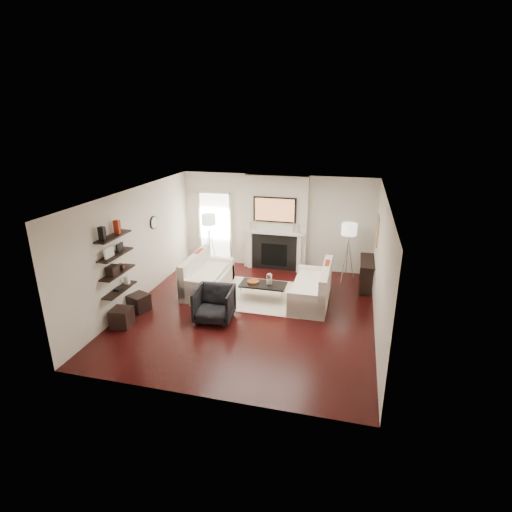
% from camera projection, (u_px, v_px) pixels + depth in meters
% --- Properties ---
extents(room_envelope, '(6.00, 6.00, 6.00)m').
position_uv_depth(room_envelope, '(249.00, 256.00, 8.67)').
color(room_envelope, black).
rests_on(room_envelope, ground).
extents(chimney_breast, '(1.80, 0.25, 2.70)m').
position_uv_depth(chimney_breast, '(276.00, 223.00, 11.30)').
color(chimney_breast, silver).
rests_on(chimney_breast, floor).
extents(fireplace_surround, '(1.30, 0.02, 1.04)m').
position_uv_depth(fireplace_surround, '(274.00, 252.00, 11.45)').
color(fireplace_surround, black).
rests_on(fireplace_surround, floor).
extents(firebox, '(0.75, 0.02, 0.65)m').
position_uv_depth(firebox, '(274.00, 255.00, 11.47)').
color(firebox, black).
rests_on(firebox, floor).
extents(mantel_pilaster_l, '(0.12, 0.08, 1.10)m').
position_uv_depth(mantel_pilaster_l, '(250.00, 250.00, 11.58)').
color(mantel_pilaster_l, white).
rests_on(mantel_pilaster_l, floor).
extents(mantel_pilaster_r, '(0.12, 0.08, 1.10)m').
position_uv_depth(mantel_pilaster_r, '(299.00, 254.00, 11.25)').
color(mantel_pilaster_r, white).
rests_on(mantel_pilaster_r, floor).
extents(mantel_shelf, '(1.70, 0.18, 0.07)m').
position_uv_depth(mantel_shelf, '(274.00, 233.00, 11.21)').
color(mantel_shelf, white).
rests_on(mantel_shelf, chimney_breast).
extents(tv_body, '(1.20, 0.06, 0.70)m').
position_uv_depth(tv_body, '(275.00, 210.00, 11.01)').
color(tv_body, black).
rests_on(tv_body, chimney_breast).
extents(tv_screen, '(1.10, 0.00, 0.62)m').
position_uv_depth(tv_screen, '(274.00, 210.00, 10.98)').
color(tv_screen, '#BF723F').
rests_on(tv_screen, tv_body).
extents(candlestick_l_tall, '(0.04, 0.04, 0.30)m').
position_uv_depth(candlestick_l_tall, '(255.00, 225.00, 11.28)').
color(candlestick_l_tall, silver).
rests_on(candlestick_l_tall, mantel_shelf).
extents(candlestick_l_short, '(0.04, 0.04, 0.24)m').
position_uv_depth(candlestick_l_short, '(251.00, 226.00, 11.32)').
color(candlestick_l_short, silver).
rests_on(candlestick_l_short, mantel_shelf).
extents(candlestick_r_tall, '(0.04, 0.04, 0.30)m').
position_uv_depth(candlestick_r_tall, '(294.00, 228.00, 11.03)').
color(candlestick_r_tall, silver).
rests_on(candlestick_r_tall, mantel_shelf).
extents(candlestick_r_short, '(0.04, 0.04, 0.24)m').
position_uv_depth(candlestick_r_short, '(298.00, 229.00, 11.01)').
color(candlestick_r_short, silver).
rests_on(candlestick_r_short, mantel_shelf).
extents(hallway_panel, '(0.90, 0.02, 2.10)m').
position_uv_depth(hallway_panel, '(216.00, 228.00, 11.92)').
color(hallway_panel, white).
rests_on(hallway_panel, floor).
extents(door_trim_l, '(0.06, 0.06, 2.16)m').
position_uv_depth(door_trim_l, '(200.00, 227.00, 12.01)').
color(door_trim_l, white).
rests_on(door_trim_l, floor).
extents(door_trim_r, '(0.06, 0.06, 2.16)m').
position_uv_depth(door_trim_r, '(231.00, 229.00, 11.79)').
color(door_trim_r, white).
rests_on(door_trim_r, floor).
extents(door_trim_top, '(1.02, 0.06, 0.06)m').
position_uv_depth(door_trim_top, '(214.00, 192.00, 11.54)').
color(door_trim_top, white).
rests_on(door_trim_top, wall_back).
extents(rug, '(2.60, 2.00, 0.01)m').
position_uv_depth(rug, '(253.00, 294.00, 10.01)').
color(rug, beige).
rests_on(rug, floor).
extents(loveseat_left_base, '(0.85, 1.80, 0.42)m').
position_uv_depth(loveseat_left_base, '(208.00, 282.00, 10.19)').
color(loveseat_left_base, white).
rests_on(loveseat_left_base, floor).
extents(loveseat_left_back, '(0.18, 1.80, 0.80)m').
position_uv_depth(loveseat_left_back, '(195.00, 270.00, 10.16)').
color(loveseat_left_back, white).
rests_on(loveseat_left_back, floor).
extents(loveseat_left_arm_n, '(0.85, 0.18, 0.60)m').
position_uv_depth(loveseat_left_arm_n, '(196.00, 292.00, 9.42)').
color(loveseat_left_arm_n, white).
rests_on(loveseat_left_arm_n, floor).
extents(loveseat_left_arm_s, '(0.85, 0.18, 0.60)m').
position_uv_depth(loveseat_left_arm_s, '(218.00, 268.00, 10.90)').
color(loveseat_left_arm_s, white).
rests_on(loveseat_left_arm_s, floor).
extents(loveseat_left_cushion, '(0.63, 1.44, 0.10)m').
position_uv_depth(loveseat_left_cushion, '(210.00, 273.00, 10.09)').
color(loveseat_left_cushion, white).
rests_on(loveseat_left_cushion, loveseat_left_base).
extents(pillow_left_orange, '(0.10, 0.42, 0.42)m').
position_uv_depth(pillow_left_orange, '(199.00, 258.00, 10.37)').
color(pillow_left_orange, '#A92C14').
rests_on(pillow_left_orange, loveseat_left_cushion).
extents(pillow_left_charcoal, '(0.10, 0.40, 0.40)m').
position_uv_depth(pillow_left_charcoal, '(190.00, 267.00, 9.82)').
color(pillow_left_charcoal, black).
rests_on(pillow_left_charcoal, loveseat_left_cushion).
extents(loveseat_right_base, '(0.85, 1.80, 0.42)m').
position_uv_depth(loveseat_right_base, '(310.00, 294.00, 9.53)').
color(loveseat_right_base, white).
rests_on(loveseat_right_base, floor).
extents(loveseat_right_back, '(0.18, 1.80, 0.80)m').
position_uv_depth(loveseat_right_back, '(325.00, 283.00, 9.35)').
color(loveseat_right_back, white).
rests_on(loveseat_right_back, floor).
extents(loveseat_right_arm_n, '(0.85, 0.18, 0.60)m').
position_uv_depth(loveseat_right_arm_n, '(306.00, 306.00, 8.76)').
color(loveseat_right_arm_n, white).
rests_on(loveseat_right_arm_n, floor).
extents(loveseat_right_arm_s, '(0.85, 0.18, 0.60)m').
position_uv_depth(loveseat_right_arm_s, '(314.00, 278.00, 10.24)').
color(loveseat_right_arm_s, white).
rests_on(loveseat_right_arm_s, floor).
extents(loveseat_right_cushion, '(0.63, 1.44, 0.10)m').
position_uv_depth(loveseat_right_cushion, '(309.00, 284.00, 9.46)').
color(loveseat_right_cushion, white).
rests_on(loveseat_right_cushion, loveseat_right_base).
extents(pillow_right_orange, '(0.10, 0.42, 0.42)m').
position_uv_depth(pillow_right_orange, '(327.00, 271.00, 9.55)').
color(pillow_right_orange, '#A92C14').
rests_on(pillow_right_orange, loveseat_right_cushion).
extents(pillow_right_charcoal, '(0.10, 0.40, 0.40)m').
position_uv_depth(pillow_right_charcoal, '(325.00, 281.00, 9.01)').
color(pillow_right_charcoal, black).
rests_on(pillow_right_charcoal, loveseat_right_cushion).
extents(coffee_table, '(1.10, 0.55, 0.04)m').
position_uv_depth(coffee_table, '(263.00, 285.00, 9.59)').
color(coffee_table, black).
rests_on(coffee_table, floor).
extents(coffee_leg_nw, '(0.02, 0.02, 0.38)m').
position_uv_depth(coffee_leg_nw, '(241.00, 294.00, 9.57)').
color(coffee_leg_nw, silver).
rests_on(coffee_leg_nw, floor).
extents(coffee_leg_ne, '(0.02, 0.02, 0.38)m').
position_uv_depth(coffee_leg_ne, '(282.00, 299.00, 9.34)').
color(coffee_leg_ne, silver).
rests_on(coffee_leg_ne, floor).
extents(coffee_leg_sw, '(0.02, 0.02, 0.38)m').
position_uv_depth(coffee_leg_sw, '(246.00, 287.00, 9.98)').
color(coffee_leg_sw, silver).
rests_on(coffee_leg_sw, floor).
extents(coffee_leg_se, '(0.02, 0.02, 0.38)m').
position_uv_depth(coffee_leg_se, '(285.00, 291.00, 9.75)').
color(coffee_leg_se, silver).
rests_on(coffee_leg_se, floor).
extents(hurricane_glass, '(0.14, 0.14, 0.24)m').
position_uv_depth(hurricane_glass, '(269.00, 279.00, 9.50)').
color(hurricane_glass, white).
rests_on(hurricane_glass, coffee_table).
extents(hurricane_candle, '(0.09, 0.09, 0.13)m').
position_uv_depth(hurricane_candle, '(269.00, 282.00, 9.52)').
color(hurricane_candle, white).
rests_on(hurricane_candle, coffee_table).
extents(copper_bowl, '(0.30, 0.30, 0.05)m').
position_uv_depth(copper_bowl, '(253.00, 282.00, 9.63)').
color(copper_bowl, '#AB4B1C').
rests_on(copper_bowl, coffee_table).
extents(armchair, '(0.85, 0.81, 0.82)m').
position_uv_depth(armchair, '(214.00, 303.00, 8.65)').
color(armchair, black).
rests_on(armchair, floor).
extents(lamp_left_post, '(0.02, 0.02, 1.20)m').
position_uv_depth(lamp_left_post, '(210.00, 248.00, 11.59)').
color(lamp_left_post, silver).
rests_on(lamp_left_post, floor).
extents(lamp_left_shade, '(0.40, 0.40, 0.30)m').
position_uv_depth(lamp_left_shade, '(209.00, 220.00, 11.30)').
color(lamp_left_shade, white).
rests_on(lamp_left_shade, lamp_left_post).
extents(lamp_left_leg_a, '(0.25, 0.02, 1.23)m').
position_uv_depth(lamp_left_leg_a, '(213.00, 248.00, 11.56)').
color(lamp_left_leg_a, silver).
rests_on(lamp_left_leg_a, floor).
extents(lamp_left_leg_b, '(0.14, 0.22, 1.23)m').
position_uv_depth(lamp_left_leg_b, '(209.00, 247.00, 11.69)').
color(lamp_left_leg_b, silver).
rests_on(lamp_left_leg_b, floor).
extents(lamp_left_leg_c, '(0.14, 0.22, 1.23)m').
position_uv_depth(lamp_left_leg_c, '(207.00, 249.00, 11.51)').
color(lamp_left_leg_c, silver).
rests_on(lamp_left_leg_c, floor).
extents(lamp_right_post, '(0.02, 0.02, 1.20)m').
position_uv_depth(lamp_right_post, '(347.00, 260.00, 10.63)').
color(lamp_right_post, silver).
rests_on(lamp_right_post, floor).
extents(lamp_right_shade, '(0.40, 0.40, 0.30)m').
position_uv_depth(lamp_right_shade, '(349.00, 229.00, 10.35)').
color(lamp_right_shade, white).
rests_on(lamp_right_shade, lamp_right_post).
extents(lamp_right_leg_a, '(0.25, 0.02, 1.23)m').
position_uv_depth(lamp_right_leg_a, '(351.00, 260.00, 10.61)').
color(lamp_right_leg_a, silver).
rests_on(lamp_right_leg_a, floor).
extents(lamp_right_leg_b, '(0.14, 0.22, 1.23)m').
position_uv_depth(lamp_right_leg_b, '(345.00, 259.00, 10.73)').
color(lamp_right_leg_b, silver).
rests_on(lamp_right_leg_b, floor).
extents(lamp_right_leg_c, '(0.14, 0.22, 1.23)m').
position_uv_depth(lamp_right_leg_c, '(345.00, 261.00, 10.56)').
color(lamp_right_leg_c, silver).
rests_on(lamp_right_leg_c, floor).
extents(console_top, '(0.35, 1.20, 0.04)m').
position_uv_depth(console_top, '(368.00, 261.00, 10.19)').
color(console_top, black).
rests_on(console_top, floor).
extents(console_leg_n, '(0.30, 0.04, 0.71)m').
position_uv_depth(console_leg_n, '(366.00, 283.00, 9.81)').
color(console_leg_n, black).
rests_on(console_leg_n, floor).
extents(console_leg_s, '(0.30, 0.04, 0.71)m').
position_uv_depth(console_leg_s, '(366.00, 267.00, 10.81)').
color(console_leg_s, black).
rests_on(console_leg_s, floor).
extents(wall_art, '(0.03, 0.70, 0.70)m').
position_uv_depth(wall_art, '(377.00, 231.00, 9.85)').
color(wall_art, tan).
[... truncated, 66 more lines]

